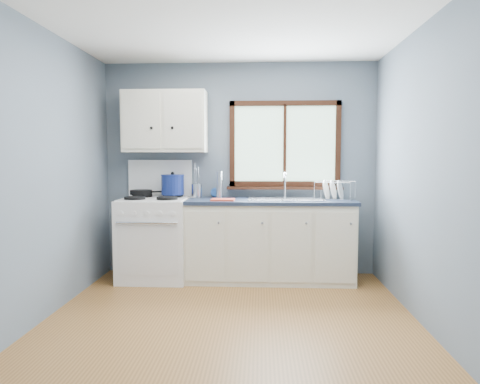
{
  "coord_description": "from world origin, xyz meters",
  "views": [
    {
      "loc": [
        0.26,
        -3.3,
        1.39
      ],
      "look_at": [
        0.05,
        0.9,
        1.05
      ],
      "focal_mm": 32.0,
      "sensor_mm": 36.0,
      "label": 1
    }
  ],
  "objects_px": {
    "gas_range": "(155,236)",
    "sink": "(286,205)",
    "base_cabinets": "(269,244)",
    "skillet": "(141,192)",
    "utensil_crock": "(197,191)",
    "stockpot": "(173,184)",
    "dish_rack": "(334,194)",
    "thermos": "(219,185)"
  },
  "relations": [
    {
      "from": "gas_range",
      "to": "sink",
      "type": "xyz_separation_m",
      "value": [
        1.49,
        0.02,
        0.37
      ]
    },
    {
      "from": "base_cabinets",
      "to": "gas_range",
      "type": "bearing_deg",
      "value": -179.18
    },
    {
      "from": "gas_range",
      "to": "base_cabinets",
      "type": "xyz_separation_m",
      "value": [
        1.31,
        0.02,
        -0.08
      ]
    },
    {
      "from": "skillet",
      "to": "utensil_crock",
      "type": "distance_m",
      "value": 0.65
    },
    {
      "from": "sink",
      "to": "skillet",
      "type": "distance_m",
      "value": 1.68
    },
    {
      "from": "gas_range",
      "to": "skillet",
      "type": "distance_m",
      "value": 0.55
    },
    {
      "from": "base_cabinets",
      "to": "skillet",
      "type": "height_order",
      "value": "skillet"
    },
    {
      "from": "skillet",
      "to": "stockpot",
      "type": "bearing_deg",
      "value": -26.01
    },
    {
      "from": "stockpot",
      "to": "utensil_crock",
      "type": "xyz_separation_m",
      "value": [
        0.27,
        0.05,
        -0.08
      ]
    },
    {
      "from": "base_cabinets",
      "to": "sink",
      "type": "relative_size",
      "value": 2.2
    },
    {
      "from": "gas_range",
      "to": "dish_rack",
      "type": "height_order",
      "value": "gas_range"
    },
    {
      "from": "sink",
      "to": "gas_range",
      "type": "bearing_deg",
      "value": -179.29
    },
    {
      "from": "stockpot",
      "to": "skillet",
      "type": "bearing_deg",
      "value": 178.91
    },
    {
      "from": "base_cabinets",
      "to": "sink",
      "type": "distance_m",
      "value": 0.48
    },
    {
      "from": "gas_range",
      "to": "thermos",
      "type": "relative_size",
      "value": 4.37
    },
    {
      "from": "sink",
      "to": "utensil_crock",
      "type": "relative_size",
      "value": 2.08
    },
    {
      "from": "dish_rack",
      "to": "sink",
      "type": "bearing_deg",
      "value": -151.97
    },
    {
      "from": "gas_range",
      "to": "dish_rack",
      "type": "distance_m",
      "value": 2.09
    },
    {
      "from": "sink",
      "to": "dish_rack",
      "type": "relative_size",
      "value": 1.66
    },
    {
      "from": "skillet",
      "to": "stockpot",
      "type": "relative_size",
      "value": 1.17
    },
    {
      "from": "gas_range",
      "to": "skillet",
      "type": "relative_size",
      "value": 3.37
    },
    {
      "from": "dish_rack",
      "to": "thermos",
      "type": "bearing_deg",
      "value": -161.97
    },
    {
      "from": "base_cabinets",
      "to": "stockpot",
      "type": "height_order",
      "value": "stockpot"
    },
    {
      "from": "thermos",
      "to": "utensil_crock",
      "type": "bearing_deg",
      "value": 178.74
    },
    {
      "from": "gas_range",
      "to": "utensil_crock",
      "type": "xyz_separation_m",
      "value": [
        0.46,
        0.18,
        0.51
      ]
    },
    {
      "from": "dish_rack",
      "to": "utensil_crock",
      "type": "bearing_deg",
      "value": -161.46
    },
    {
      "from": "sink",
      "to": "skillet",
      "type": "xyz_separation_m",
      "value": [
        -1.68,
        0.12,
        0.13
      ]
    },
    {
      "from": "stockpot",
      "to": "thermos",
      "type": "bearing_deg",
      "value": 4.24
    },
    {
      "from": "base_cabinets",
      "to": "utensil_crock",
      "type": "xyz_separation_m",
      "value": [
        -0.85,
        0.16,
        0.59
      ]
    },
    {
      "from": "base_cabinets",
      "to": "thermos",
      "type": "bearing_deg",
      "value": 165.39
    },
    {
      "from": "base_cabinets",
      "to": "skillet",
      "type": "bearing_deg",
      "value": 175.45
    },
    {
      "from": "base_cabinets",
      "to": "thermos",
      "type": "relative_size",
      "value": 5.95
    },
    {
      "from": "stockpot",
      "to": "sink",
      "type": "bearing_deg",
      "value": -4.93
    },
    {
      "from": "sink",
      "to": "utensil_crock",
      "type": "xyz_separation_m",
      "value": [
        -1.03,
        0.16,
        0.14
      ]
    },
    {
      "from": "sink",
      "to": "thermos",
      "type": "bearing_deg",
      "value": 168.71
    },
    {
      "from": "stockpot",
      "to": "base_cabinets",
      "type": "bearing_deg",
      "value": -5.69
    },
    {
      "from": "gas_range",
      "to": "skillet",
      "type": "xyz_separation_m",
      "value": [
        -0.19,
        0.14,
        0.49
      ]
    },
    {
      "from": "sink",
      "to": "dish_rack",
      "type": "distance_m",
      "value": 0.56
    },
    {
      "from": "stockpot",
      "to": "utensil_crock",
      "type": "distance_m",
      "value": 0.29
    },
    {
      "from": "sink",
      "to": "dish_rack",
      "type": "height_order",
      "value": "sink"
    },
    {
      "from": "thermos",
      "to": "dish_rack",
      "type": "xyz_separation_m",
      "value": [
        1.31,
        -0.1,
        -0.1
      ]
    },
    {
      "from": "base_cabinets",
      "to": "dish_rack",
      "type": "distance_m",
      "value": 0.92
    }
  ]
}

